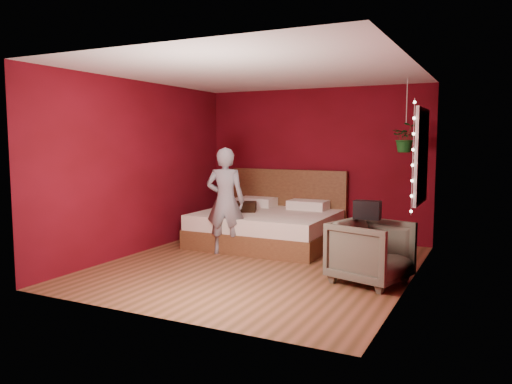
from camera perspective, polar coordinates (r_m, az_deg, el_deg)
name	(u,v)px	position (r m, az deg, el deg)	size (l,w,h in m)	color
floor	(259,265)	(6.91, 0.30, -8.39)	(4.50, 4.50, 0.00)	brown
room_walls	(259,143)	(6.70, 0.31, 5.66)	(4.04, 4.54, 2.62)	maroon
window	(421,156)	(6.99, 18.36, 3.90)	(0.05, 0.97, 1.27)	white
fairy_lights	(413,157)	(6.48, 17.49, 3.79)	(0.04, 0.04, 1.45)	silver
bed	(269,225)	(8.27, 1.54, -3.81)	(2.16, 1.84, 1.19)	brown
person	(225,201)	(7.48, -3.52, -1.04)	(0.59, 0.38, 1.61)	gray
armchair	(371,252)	(6.17, 12.99, -6.69)	(0.81, 0.83, 0.76)	#5A5A47
handbag	(367,210)	(6.21, 12.60, -2.00)	(0.32, 0.16, 0.23)	black
throw_pillow	(243,207)	(8.27, -1.45, -1.68)	(0.41, 0.41, 0.15)	black
hanging_plant	(406,138)	(7.64, 16.74, 5.97)	(0.46, 0.42, 1.07)	silver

